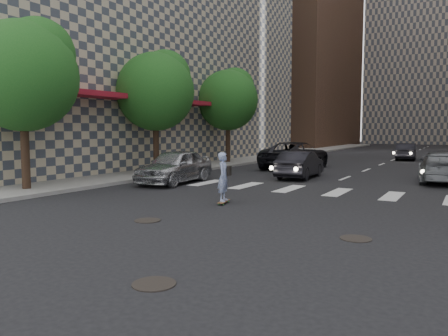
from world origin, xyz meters
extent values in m
plane|color=black|center=(0.00, 0.00, 0.00)|extent=(160.00, 160.00, 0.00)
cube|color=gray|center=(-14.50, 20.00, 0.07)|extent=(13.00, 80.00, 0.15)
cube|color=black|center=(-11.20, 10.00, 2.00)|extent=(0.30, 14.00, 4.00)
cube|color=maroon|center=(-10.40, 10.00, 4.10)|extent=(1.60, 14.00, 0.25)
cube|color=brown|center=(-20.00, 55.00, 20.00)|extent=(18.00, 24.00, 40.00)
cube|color=#ADA08E|center=(0.00, 78.00, 24.00)|extent=(22.00, 20.00, 48.00)
cylinder|color=#382619|center=(-9.50, 3.00, 1.55)|extent=(0.32, 0.32, 2.80)
sphere|color=#1A501A|center=(-9.50, 3.00, 4.45)|extent=(4.20, 4.20, 4.20)
sphere|color=#1A501A|center=(-9.30, 3.60, 5.35)|extent=(2.80, 2.80, 2.80)
cylinder|color=#382619|center=(-9.50, 11.00, 1.55)|extent=(0.32, 0.32, 2.80)
sphere|color=#1A501A|center=(-9.50, 11.00, 4.45)|extent=(4.20, 4.20, 4.20)
sphere|color=#1A501A|center=(-9.30, 11.60, 5.35)|extent=(2.80, 2.80, 2.80)
cylinder|color=#382619|center=(-9.50, 19.00, 1.55)|extent=(0.32, 0.32, 2.80)
sphere|color=#1A501A|center=(-9.50, 19.00, 4.45)|extent=(4.20, 4.20, 4.20)
sphere|color=#1A501A|center=(-9.30, 19.60, 5.35)|extent=(2.80, 2.80, 2.80)
cylinder|color=black|center=(1.20, -2.50, 0.01)|extent=(0.70, 0.70, 0.02)
cylinder|color=black|center=(-2.00, 1.20, 0.01)|extent=(0.70, 0.70, 0.02)
cylinder|color=black|center=(3.30, 2.00, 0.01)|extent=(0.70, 0.70, 0.02)
cube|color=brown|center=(-1.56, 4.54, 0.08)|extent=(0.40, 0.88, 0.02)
cylinder|color=green|center=(-1.56, 4.23, 0.03)|extent=(0.04, 0.06, 0.06)
cylinder|color=green|center=(-1.42, 4.27, 0.03)|extent=(0.04, 0.06, 0.06)
cylinder|color=green|center=(-1.70, 4.82, 0.03)|extent=(0.04, 0.06, 0.06)
cylinder|color=green|center=(-1.56, 4.86, 0.03)|extent=(0.04, 0.06, 0.06)
imported|color=#9BB5E1|center=(-1.56, 4.54, 0.89)|extent=(0.51, 0.66, 1.60)
cube|color=black|center=(-1.41, 4.63, 1.09)|extent=(0.15, 0.28, 0.30)
imported|color=#AAABB0|center=(-6.22, 8.22, 0.77)|extent=(2.14, 4.65, 1.54)
imported|color=black|center=(-2.00, 13.00, 0.67)|extent=(1.70, 4.18, 1.35)
imported|color=slate|center=(4.29, 14.53, 0.71)|extent=(2.47, 5.08, 1.42)
imported|color=black|center=(-4.11, 18.00, 0.83)|extent=(2.90, 6.02, 1.65)
imported|color=black|center=(0.88, 29.43, 0.67)|extent=(1.78, 4.16, 1.33)
camera|label=1|loc=(5.49, -7.77, 2.45)|focal=35.00mm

